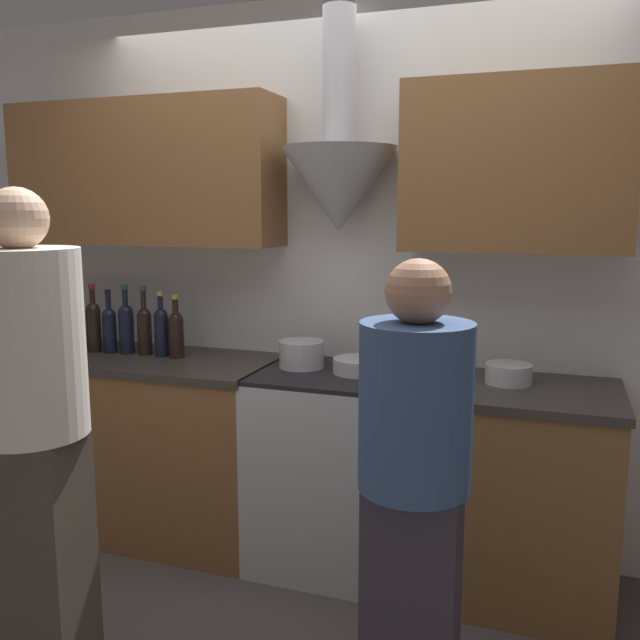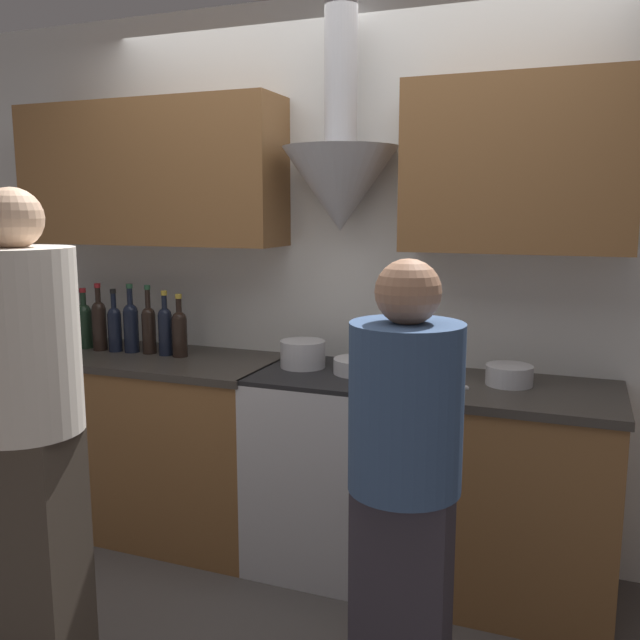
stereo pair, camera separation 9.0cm
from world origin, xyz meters
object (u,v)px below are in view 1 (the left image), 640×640
at_px(wine_bottle_2, 65,321).
at_px(person_foreground_right, 414,484).
at_px(wine_bottle_4, 94,324).
at_px(wine_bottle_7, 144,328).
at_px(wine_bottle_3, 78,325).
at_px(wine_bottle_8, 161,329).
at_px(person_foreground_left, 32,435).
at_px(wine_bottle_9, 176,332).
at_px(stock_pot, 302,354).
at_px(stove_range, 327,466).
at_px(wine_bottle_1, 48,321).
at_px(wine_bottle_0, 36,319).
at_px(saucepan, 509,374).
at_px(mixing_bowl, 358,366).
at_px(wine_bottle_5, 110,327).
at_px(orange_fruit, 428,366).
at_px(wine_bottle_6, 126,326).

relative_size(wine_bottle_2, person_foreground_right, 0.23).
bearing_deg(wine_bottle_4, wine_bottle_7, 5.33).
distance_m(wine_bottle_3, wine_bottle_8, 0.50).
bearing_deg(person_foreground_left, wine_bottle_3, 123.27).
height_order(wine_bottle_9, stock_pot, wine_bottle_9).
bearing_deg(wine_bottle_3, person_foreground_left, -56.73).
xyz_separation_m(stove_range, wine_bottle_1, (-1.56, 0.02, 0.59)).
relative_size(wine_bottle_2, wine_bottle_7, 1.00).
distance_m(wine_bottle_0, saucepan, 2.43).
xyz_separation_m(wine_bottle_7, mixing_bowl, (1.12, -0.02, -0.10)).
bearing_deg(wine_bottle_1, person_foreground_right, -23.46).
distance_m(wine_bottle_1, wine_bottle_5, 0.39).
distance_m(stock_pot, orange_fruit, 0.58).
bearing_deg(saucepan, wine_bottle_8, -179.30).
bearing_deg(stock_pot, wine_bottle_2, -179.87).
height_order(stock_pot, orange_fruit, stock_pot).
xyz_separation_m(wine_bottle_8, saucepan, (1.66, 0.02, -0.09)).
distance_m(stove_range, mixing_bowl, 0.50).
height_order(wine_bottle_2, wine_bottle_7, same).
height_order(wine_bottle_7, person_foreground_right, person_foreground_right).
bearing_deg(orange_fruit, wine_bottle_4, -178.03).
relative_size(wine_bottle_1, mixing_bowl, 1.56).
distance_m(stock_pot, person_foreground_right, 1.20).
bearing_deg(wine_bottle_3, wine_bottle_5, -3.83).
xyz_separation_m(wine_bottle_0, wine_bottle_5, (0.48, -0.02, -0.01)).
relative_size(wine_bottle_1, wine_bottle_9, 1.13).
xyz_separation_m(wine_bottle_6, saucepan, (1.86, 0.02, -0.10)).
xyz_separation_m(wine_bottle_0, orange_fruit, (2.09, 0.03, -0.10)).
xyz_separation_m(stove_range, person_foreground_left, (-0.57, -1.20, 0.48)).
distance_m(wine_bottle_5, mixing_bowl, 1.31).
bearing_deg(wine_bottle_8, wine_bottle_2, 179.52).
relative_size(stove_range, person_foreground_right, 0.61).
bearing_deg(wine_bottle_3, wine_bottle_8, 0.20).
xyz_separation_m(wine_bottle_3, orange_fruit, (1.81, 0.04, -0.09)).
bearing_deg(wine_bottle_7, wine_bottle_3, -178.80).
bearing_deg(stock_pot, wine_bottle_6, -179.49).
distance_m(wine_bottle_0, wine_bottle_2, 0.19).
bearing_deg(mixing_bowl, wine_bottle_7, 178.83).
distance_m(wine_bottle_3, orange_fruit, 1.82).
bearing_deg(mixing_bowl, saucepan, 3.26).
xyz_separation_m(stove_range, orange_fruit, (0.44, 0.07, 0.49)).
xyz_separation_m(wine_bottle_0, stock_pot, (1.51, 0.00, -0.08)).
distance_m(wine_bottle_6, mixing_bowl, 1.22).
xyz_separation_m(wine_bottle_6, person_foreground_right, (1.66, -0.94, -0.23)).
height_order(wine_bottle_5, stock_pot, wine_bottle_5).
relative_size(wine_bottle_7, stock_pot, 1.67).
relative_size(wine_bottle_1, person_foreground_left, 0.21).
bearing_deg(wine_bottle_5, orange_fruit, 1.92).
relative_size(wine_bottle_3, person_foreground_left, 0.19).
bearing_deg(wine_bottle_6, stove_range, -1.66).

